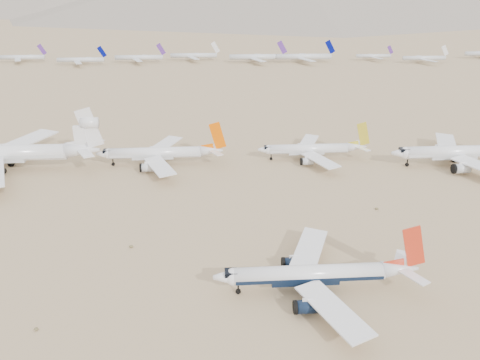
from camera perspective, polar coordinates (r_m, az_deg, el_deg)
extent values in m
plane|color=#957956|center=(108.00, 2.18, -11.61)|extent=(7000.00, 7000.00, 0.00)
cylinder|color=white|center=(102.02, 8.40, -11.24)|extent=(31.95, 3.78, 3.78)
cube|color=black|center=(102.29, 8.38, -11.45)|extent=(31.31, 3.83, 0.85)
sphere|color=white|center=(100.09, -0.77, -11.70)|extent=(3.78, 3.78, 3.78)
cube|color=black|center=(99.48, -1.11, -11.22)|extent=(2.64, 2.45, 0.94)
cone|color=white|center=(107.54, 18.92, -10.23)|extent=(7.99, 3.78, 3.78)
cube|color=white|center=(94.22, 11.32, -15.27)|extent=(12.34, 19.44, 0.59)
cube|color=white|center=(105.11, 20.49, -11.00)|extent=(5.07, 6.63, 0.23)
cylinder|color=black|center=(96.90, 8.22, -15.06)|extent=(4.44, 2.72, 2.72)
cube|color=white|center=(112.05, 8.46, -8.23)|extent=(12.34, 19.44, 0.59)
cube|color=white|center=(110.69, 19.01, -8.93)|extent=(5.07, 6.63, 0.23)
cylinder|color=black|center=(109.39, 6.56, -10.02)|extent=(4.44, 2.72, 2.72)
cube|color=red|center=(105.59, 20.43, -7.60)|extent=(6.05, 0.30, 9.98)
cylinder|color=black|center=(102.34, -0.22, -13.42)|extent=(1.13, 0.47, 1.13)
cylinder|color=black|center=(102.25, 9.34, -13.66)|extent=(1.59, 0.94, 1.59)
cylinder|color=black|center=(106.41, 8.71, -11.97)|extent=(1.59, 0.94, 1.59)
cylinder|color=white|center=(184.52, 24.83, 3.14)|extent=(36.97, 4.48, 4.48)
cube|color=silver|center=(184.69, 24.81, 2.98)|extent=(36.23, 4.55, 1.01)
sphere|color=white|center=(176.47, 19.54, 3.13)|extent=(4.48, 4.48, 4.48)
cube|color=black|center=(175.81, 19.39, 3.50)|extent=(3.14, 2.91, 1.12)
cylinder|color=silver|center=(176.96, 25.42, 1.26)|extent=(5.13, 3.23, 3.23)
cube|color=white|center=(196.92, 23.83, 4.24)|extent=(14.28, 22.50, 0.69)
cylinder|color=silver|center=(192.04, 22.94, 3.30)|extent=(5.13, 3.23, 3.23)
cylinder|color=black|center=(178.39, 19.68, 1.78)|extent=(1.34, 0.56, 1.34)
cylinder|color=black|center=(184.03, 25.48, 1.57)|extent=(1.88, 1.12, 1.88)
cylinder|color=black|center=(189.15, 24.61, 2.28)|extent=(1.88, 1.12, 1.88)
cylinder|color=white|center=(175.57, 8.32, 3.79)|extent=(29.43, 3.58, 3.58)
cube|color=silver|center=(175.72, 8.32, 3.65)|extent=(28.85, 3.63, 0.80)
sphere|color=white|center=(173.13, 3.54, 3.72)|extent=(3.58, 3.58, 3.58)
cube|color=black|center=(172.74, 3.38, 4.02)|extent=(2.50, 2.33, 0.89)
cone|color=white|center=(180.14, 14.01, 3.93)|extent=(7.36, 3.58, 3.58)
cube|color=white|center=(166.79, 9.79, 2.42)|extent=(11.37, 17.91, 0.55)
cube|color=white|center=(177.39, 14.78, 3.70)|extent=(4.67, 6.11, 0.21)
cylinder|color=silver|center=(169.31, 8.23, 2.25)|extent=(4.09, 2.58, 2.58)
cube|color=white|center=(185.84, 8.36, 4.68)|extent=(11.37, 17.91, 0.55)
cube|color=white|center=(183.49, 14.15, 4.41)|extent=(4.67, 6.11, 0.21)
cylinder|color=silver|center=(182.71, 7.32, 3.88)|extent=(4.09, 2.58, 2.58)
cube|color=gold|center=(179.22, 14.79, 5.47)|extent=(5.58, 0.29, 9.19)
cylinder|color=black|center=(174.46, 3.81, 2.61)|extent=(1.07, 0.45, 1.07)
cylinder|color=black|center=(174.67, 8.82, 2.48)|extent=(1.50, 0.89, 1.50)
cylinder|color=black|center=(179.25, 8.49, 3.05)|extent=(1.50, 0.89, 1.50)
cylinder|color=white|center=(170.93, -10.28, 3.29)|extent=(32.70, 4.00, 4.00)
cube|color=silver|center=(171.10, -10.27, 3.13)|extent=(32.05, 4.06, 0.90)
sphere|color=white|center=(173.58, -15.66, 3.10)|extent=(4.00, 4.00, 4.00)
cube|color=black|center=(173.34, -15.89, 3.43)|extent=(2.80, 2.60, 1.00)
cone|color=white|center=(169.69, -3.48, 3.59)|extent=(8.17, 4.00, 4.00)
cube|color=white|center=(160.14, -9.77, 1.69)|extent=(12.63, 19.90, 0.62)
cube|color=white|center=(165.98, -2.92, 3.33)|extent=(5.19, 6.79, 0.24)
cylinder|color=silver|center=(164.49, -11.12, 1.50)|extent=(4.54, 2.88, 2.88)
cube|color=white|center=(181.74, -9.12, 4.34)|extent=(12.63, 19.90, 0.62)
cube|color=white|center=(173.11, -2.98, 4.18)|extent=(5.19, 6.79, 0.24)
cylinder|color=silver|center=(179.56, -10.55, 3.40)|extent=(4.54, 2.88, 2.88)
cube|color=#EF5C00|center=(167.91, -2.75, 5.43)|extent=(6.20, 0.32, 10.21)
cylinder|color=black|center=(174.72, -15.20, 1.88)|extent=(1.20, 0.50, 1.20)
cylinder|color=black|center=(169.47, -9.83, 1.79)|extent=(1.68, 1.00, 1.68)
cylinder|color=black|center=(174.67, -9.66, 2.46)|extent=(1.68, 1.00, 1.68)
cone|color=white|center=(173.07, -18.62, 3.47)|extent=(11.68, 5.59, 5.59)
cube|color=white|center=(167.36, -18.32, 3.11)|extent=(7.41, 9.69, 0.34)
cube|color=white|center=(196.11, -24.62, 4.37)|extent=(18.04, 28.43, 0.87)
cube|color=white|center=(177.23, -17.54, 4.30)|extent=(7.41, 9.69, 0.34)
cylinder|color=silver|center=(194.85, -26.67, 3.10)|extent=(6.49, 4.03, 4.03)
cube|color=white|center=(169.88, -17.90, 6.08)|extent=(8.85, 0.45, 14.59)
cylinder|color=white|center=(169.31, -17.87, 6.66)|extent=(5.84, 3.62, 3.62)
cylinder|color=black|center=(180.30, -26.97, 0.96)|extent=(2.35, 1.40, 2.35)
cylinder|color=black|center=(187.04, -26.11, 1.86)|extent=(2.35, 1.40, 2.35)
cylinder|color=silver|center=(431.81, -25.06, 13.41)|extent=(36.03, 3.56, 3.56)
cube|color=#542A8A|center=(425.40, -23.00, 14.44)|extent=(7.18, 0.36, 9.04)
cube|color=silver|center=(423.25, -25.47, 13.11)|extent=(9.49, 16.59, 0.36)
cube|color=silver|center=(440.54, -24.64, 13.56)|extent=(9.49, 16.59, 0.36)
cylinder|color=silver|center=(400.20, -18.84, 13.70)|extent=(36.30, 3.59, 3.59)
cube|color=#00076B|center=(395.45, -16.49, 14.77)|extent=(7.23, 0.36, 9.11)
cube|color=silver|center=(391.29, -19.16, 13.39)|extent=(9.56, 16.71, 0.36)
cube|color=silver|center=(409.28, -18.52, 13.85)|extent=(9.56, 16.71, 0.36)
cylinder|color=silver|center=(399.95, -12.21, 14.40)|extent=(38.43, 3.80, 3.80)
cube|color=#542A8A|center=(396.97, -9.61, 15.46)|extent=(7.65, 0.38, 9.64)
cube|color=silver|center=(390.30, -12.39, 14.09)|extent=(10.12, 17.69, 0.38)
cube|color=silver|center=(409.78, -12.02, 14.53)|extent=(10.12, 17.69, 0.38)
cylinder|color=silver|center=(404.08, -5.65, 14.87)|extent=(38.44, 3.80, 3.80)
cube|color=white|center=(403.11, -3.02, 15.85)|extent=(7.66, 0.38, 9.64)
cube|color=silver|center=(394.32, -5.68, 14.59)|extent=(10.13, 17.70, 0.38)
cube|color=silver|center=(414.01, -5.62, 14.99)|extent=(10.13, 17.70, 0.38)
cylinder|color=silver|center=(392.65, 2.02, 14.77)|extent=(43.99, 4.35, 4.35)
cube|color=#542A8A|center=(394.29, 5.15, 15.81)|extent=(8.76, 0.43, 11.03)
cube|color=silver|center=(381.55, 2.20, 14.42)|extent=(11.59, 20.25, 0.43)
cube|color=silver|center=(403.96, 1.85, 14.91)|extent=(11.59, 20.25, 0.43)
cylinder|color=silver|center=(397.18, 7.78, 14.68)|extent=(45.12, 4.46, 4.46)
cube|color=#00076B|center=(400.90, 10.93, 15.65)|extent=(8.99, 0.45, 11.32)
cube|color=silver|center=(385.96, 8.11, 14.32)|extent=(11.89, 20.77, 0.45)
cube|color=silver|center=(408.61, 7.45, 14.84)|extent=(11.89, 20.77, 0.45)
cylinder|color=silver|center=(418.15, 15.95, 14.34)|extent=(29.27, 2.89, 2.89)
cube|color=#542A8A|center=(422.26, 17.85, 14.88)|extent=(5.83, 0.29, 7.34)
cube|color=silver|center=(411.15, 16.29, 14.11)|extent=(7.71, 13.48, 0.29)
cube|color=silver|center=(425.30, 15.61, 14.46)|extent=(7.71, 13.48, 0.29)
cylinder|color=silver|center=(417.12, 21.52, 13.67)|extent=(34.87, 3.45, 3.45)
cube|color=white|center=(423.49, 23.72, 14.27)|extent=(6.94, 0.34, 8.75)
cube|color=silver|center=(409.10, 22.03, 13.36)|extent=(9.19, 16.05, 0.34)
cube|color=silver|center=(425.31, 21.01, 13.83)|extent=(9.19, 16.05, 0.34)
cube|color=silver|center=(473.07, 27.23, 13.65)|extent=(9.72, 16.99, 0.36)
ellipsoid|color=brown|center=(101.44, -23.60, -16.32)|extent=(0.84, 0.84, 0.46)
ellipsoid|color=brown|center=(121.21, -13.13, -7.88)|extent=(0.98, 0.98, 0.54)
ellipsoid|color=brown|center=(114.03, 14.58, -10.22)|extent=(0.84, 0.84, 0.46)
ellipsoid|color=brown|center=(142.30, 16.33, -3.36)|extent=(0.98, 0.98, 0.54)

